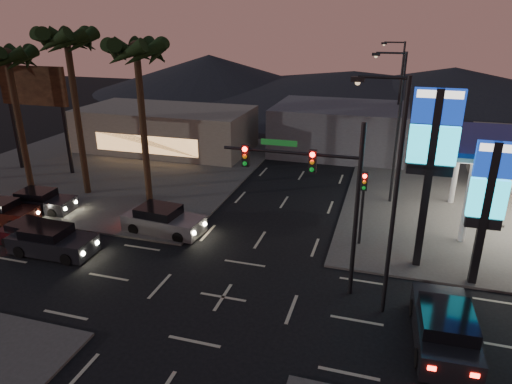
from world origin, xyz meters
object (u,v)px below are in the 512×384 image
(car_lane_b_rear, at_px, (2,212))
(suv_station, at_px, (444,328))
(pylon_sign_short, at_px, (489,193))
(car_lane_a_front, at_px, (52,241))
(traffic_signal_mast, at_px, (318,183))
(pylon_sign_tall, at_px, (433,145))
(car_lane_a_mid, at_px, (34,235))
(car_lane_b_mid, at_px, (41,202))
(car_lane_b_front, at_px, (163,221))

(car_lane_b_rear, distance_m, suv_station, 25.76)
(pylon_sign_short, distance_m, car_lane_a_front, 21.87)
(pylon_sign_short, height_order, traffic_signal_mast, traffic_signal_mast)
(pylon_sign_tall, bearing_deg, car_lane_b_rear, -176.13)
(car_lane_a_mid, xyz_separation_m, car_lane_b_mid, (-3.10, 4.16, 0.03))
(pylon_sign_short, xyz_separation_m, suv_station, (-1.70, -5.08, -3.88))
(car_lane_b_front, relative_size, car_lane_b_mid, 1.11)
(car_lane_a_mid, bearing_deg, car_lane_b_mid, 126.67)
(pylon_sign_short, xyz_separation_m, car_lane_b_mid, (-25.97, 1.41, -3.99))
(car_lane_a_front, distance_m, suv_station, 19.66)
(pylon_sign_tall, relative_size, car_lane_a_front, 1.90)
(car_lane_b_front, height_order, suv_station, suv_station)
(traffic_signal_mast, bearing_deg, car_lane_b_rear, 174.68)
(pylon_sign_tall, distance_m, suv_station, 8.31)
(traffic_signal_mast, height_order, car_lane_b_rear, traffic_signal_mast)
(pylon_sign_short, height_order, suv_station, pylon_sign_short)
(car_lane_a_front, relative_size, car_lane_b_front, 0.95)
(traffic_signal_mast, height_order, suv_station, traffic_signal_mast)
(car_lane_a_mid, height_order, suv_station, suv_station)
(car_lane_b_front, bearing_deg, traffic_signal_mast, -19.51)
(traffic_signal_mast, bearing_deg, pylon_sign_tall, 36.52)
(car_lane_a_mid, bearing_deg, pylon_sign_tall, 10.42)
(pylon_sign_short, bearing_deg, car_lane_a_front, -171.45)
(car_lane_b_mid, xyz_separation_m, suv_station, (24.26, -6.49, 0.11))
(traffic_signal_mast, xyz_separation_m, suv_station, (5.54, -2.56, -4.45))
(pylon_sign_short, relative_size, car_lane_b_rear, 1.61)
(car_lane_a_front, bearing_deg, traffic_signal_mast, 2.80)
(car_lane_b_mid, relative_size, car_lane_b_rear, 1.03)
(car_lane_a_mid, bearing_deg, pylon_sign_short, 6.84)
(pylon_sign_tall, height_order, car_lane_a_mid, pylon_sign_tall)
(traffic_signal_mast, distance_m, car_lane_b_front, 11.08)
(car_lane_a_front, bearing_deg, pylon_sign_tall, 12.61)
(traffic_signal_mast, bearing_deg, suv_station, -24.83)
(traffic_signal_mast, xyz_separation_m, car_lane_a_front, (-14.03, -0.69, -4.52))
(car_lane_b_mid, height_order, car_lane_b_rear, car_lane_b_mid)
(pylon_sign_short, bearing_deg, traffic_signal_mast, -160.87)
(traffic_signal_mast, height_order, car_lane_b_front, traffic_signal_mast)
(pylon_sign_tall, height_order, car_lane_b_front, pylon_sign_tall)
(pylon_sign_short, bearing_deg, car_lane_b_rear, -178.59)
(pylon_sign_tall, distance_m, car_lane_a_front, 20.06)
(car_lane_a_mid, bearing_deg, car_lane_a_front, -15.85)
(pylon_sign_tall, bearing_deg, car_lane_b_mid, 178.99)
(traffic_signal_mast, relative_size, car_lane_a_front, 1.69)
(car_lane_b_rear, bearing_deg, pylon_sign_tall, 3.87)
(car_lane_a_mid, distance_m, suv_station, 21.29)
(car_lane_b_rear, bearing_deg, car_lane_b_front, 8.48)
(car_lane_b_mid, bearing_deg, car_lane_b_rear, -118.16)
(pylon_sign_short, height_order, car_lane_a_mid, pylon_sign_short)
(car_lane_b_rear, height_order, suv_station, suv_station)
(car_lane_a_front, xyz_separation_m, car_lane_a_mid, (-1.60, 0.45, -0.07))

